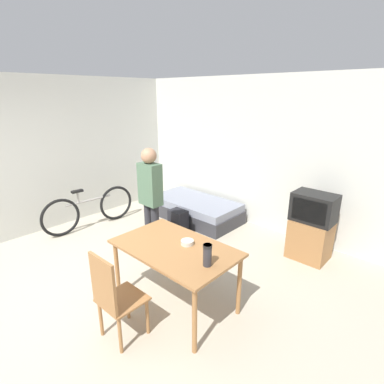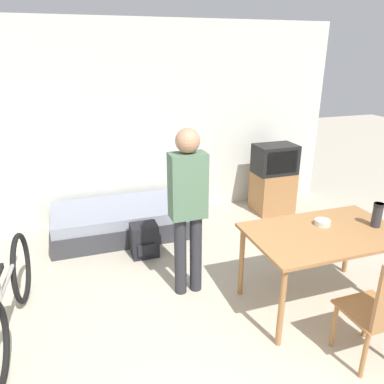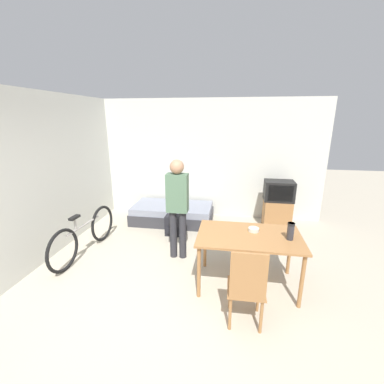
{
  "view_description": "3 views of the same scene",
  "coord_description": "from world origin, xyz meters",
  "px_view_note": "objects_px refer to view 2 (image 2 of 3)",
  "views": [
    {
      "loc": [
        3.16,
        -1.1,
        2.4
      ],
      "look_at": [
        0.45,
        1.83,
        1.08
      ],
      "focal_mm": 28.0,
      "sensor_mm": 36.0,
      "label": 1
    },
    {
      "loc": [
        -1.1,
        -1.53,
        2.3
      ],
      "look_at": [
        0.1,
        2.08,
        0.85
      ],
      "focal_mm": 35.0,
      "sensor_mm": 36.0,
      "label": 2
    },
    {
      "loc": [
        0.73,
        -2.28,
        2.3
      ],
      "look_at": [
        0.04,
        2.07,
        1.01
      ],
      "focal_mm": 24.0,
      "sensor_mm": 36.0,
      "label": 3
    }
  ],
  "objects_px": {
    "mate_bowl": "(323,222)",
    "thermos_flask": "(377,214)",
    "daybed": "(122,220)",
    "tv": "(273,179)",
    "dining_table": "(324,240)",
    "bicycle": "(10,301)",
    "backpack": "(144,240)",
    "person_standing": "(188,202)",
    "wooden_chair": "(383,307)"
  },
  "relations": [
    {
      "from": "wooden_chair",
      "to": "person_standing",
      "type": "distance_m",
      "value": 1.79
    },
    {
      "from": "thermos_flask",
      "to": "daybed",
      "type": "bearing_deg",
      "value": 134.35
    },
    {
      "from": "daybed",
      "to": "person_standing",
      "type": "height_order",
      "value": "person_standing"
    },
    {
      "from": "thermos_flask",
      "to": "person_standing",
      "type": "bearing_deg",
      "value": 158.62
    },
    {
      "from": "wooden_chair",
      "to": "mate_bowl",
      "type": "height_order",
      "value": "wooden_chair"
    },
    {
      "from": "tv",
      "to": "bicycle",
      "type": "bearing_deg",
      "value": -153.88
    },
    {
      "from": "dining_table",
      "to": "wooden_chair",
      "type": "distance_m",
      "value": 0.81
    },
    {
      "from": "tv",
      "to": "person_standing",
      "type": "relative_size",
      "value": 0.62
    },
    {
      "from": "daybed",
      "to": "bicycle",
      "type": "bearing_deg",
      "value": -125.42
    },
    {
      "from": "bicycle",
      "to": "person_standing",
      "type": "relative_size",
      "value": 1.05
    },
    {
      "from": "dining_table",
      "to": "mate_bowl",
      "type": "height_order",
      "value": "mate_bowl"
    },
    {
      "from": "tv",
      "to": "person_standing",
      "type": "distance_m",
      "value": 2.44
    },
    {
      "from": "wooden_chair",
      "to": "mate_bowl",
      "type": "relative_size",
      "value": 6.72
    },
    {
      "from": "daybed",
      "to": "backpack",
      "type": "height_order",
      "value": "backpack"
    },
    {
      "from": "dining_table",
      "to": "tv",
      "type": "bearing_deg",
      "value": 71.33
    },
    {
      "from": "daybed",
      "to": "tv",
      "type": "height_order",
      "value": "tv"
    },
    {
      "from": "daybed",
      "to": "tv",
      "type": "relative_size",
      "value": 1.74
    },
    {
      "from": "tv",
      "to": "person_standing",
      "type": "height_order",
      "value": "person_standing"
    },
    {
      "from": "dining_table",
      "to": "person_standing",
      "type": "relative_size",
      "value": 0.83
    },
    {
      "from": "mate_bowl",
      "to": "thermos_flask",
      "type": "bearing_deg",
      "value": -22.12
    },
    {
      "from": "bicycle",
      "to": "thermos_flask",
      "type": "height_order",
      "value": "thermos_flask"
    },
    {
      "from": "mate_bowl",
      "to": "daybed",
      "type": "bearing_deg",
      "value": 129.99
    },
    {
      "from": "daybed",
      "to": "person_standing",
      "type": "xyz_separation_m",
      "value": [
        0.45,
        -1.48,
        0.78
      ]
    },
    {
      "from": "dining_table",
      "to": "mate_bowl",
      "type": "relative_size",
      "value": 9.47
    },
    {
      "from": "dining_table",
      "to": "bicycle",
      "type": "relative_size",
      "value": 0.79
    },
    {
      "from": "tv",
      "to": "wooden_chair",
      "type": "relative_size",
      "value": 1.04
    },
    {
      "from": "wooden_chair",
      "to": "thermos_flask",
      "type": "relative_size",
      "value": 4.27
    },
    {
      "from": "mate_bowl",
      "to": "backpack",
      "type": "distance_m",
      "value": 2.03
    },
    {
      "from": "thermos_flask",
      "to": "backpack",
      "type": "xyz_separation_m",
      "value": [
        -1.9,
        1.46,
        -0.7
      ]
    },
    {
      "from": "daybed",
      "to": "backpack",
      "type": "bearing_deg",
      "value": -75.46
    },
    {
      "from": "wooden_chair",
      "to": "thermos_flask",
      "type": "bearing_deg",
      "value": 52.71
    },
    {
      "from": "person_standing",
      "to": "backpack",
      "type": "bearing_deg",
      "value": 108.52
    },
    {
      "from": "daybed",
      "to": "tv",
      "type": "distance_m",
      "value": 2.3
    },
    {
      "from": "wooden_chair",
      "to": "bicycle",
      "type": "distance_m",
      "value": 2.94
    },
    {
      "from": "backpack",
      "to": "daybed",
      "type": "bearing_deg",
      "value": 104.54
    },
    {
      "from": "tv",
      "to": "thermos_flask",
      "type": "relative_size",
      "value": 4.45
    },
    {
      "from": "backpack",
      "to": "dining_table",
      "type": "bearing_deg",
      "value": -45.49
    },
    {
      "from": "thermos_flask",
      "to": "mate_bowl",
      "type": "height_order",
      "value": "thermos_flask"
    },
    {
      "from": "tv",
      "to": "thermos_flask",
      "type": "bearing_deg",
      "value": -95.41
    },
    {
      "from": "bicycle",
      "to": "thermos_flask",
      "type": "bearing_deg",
      "value": -8.59
    },
    {
      "from": "wooden_chair",
      "to": "thermos_flask",
      "type": "height_order",
      "value": "thermos_flask"
    },
    {
      "from": "tv",
      "to": "backpack",
      "type": "height_order",
      "value": "tv"
    },
    {
      "from": "person_standing",
      "to": "tv",
      "type": "bearing_deg",
      "value": 40.03
    },
    {
      "from": "daybed",
      "to": "backpack",
      "type": "distance_m",
      "value": 0.68
    },
    {
      "from": "daybed",
      "to": "person_standing",
      "type": "bearing_deg",
      "value": -73.22
    },
    {
      "from": "bicycle",
      "to": "backpack",
      "type": "relative_size",
      "value": 4.36
    },
    {
      "from": "daybed",
      "to": "dining_table",
      "type": "relative_size",
      "value": 1.29
    },
    {
      "from": "tv",
      "to": "person_standing",
      "type": "bearing_deg",
      "value": -139.97
    },
    {
      "from": "bicycle",
      "to": "thermos_flask",
      "type": "relative_size",
      "value": 7.6
    },
    {
      "from": "bicycle",
      "to": "backpack",
      "type": "height_order",
      "value": "bicycle"
    }
  ]
}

